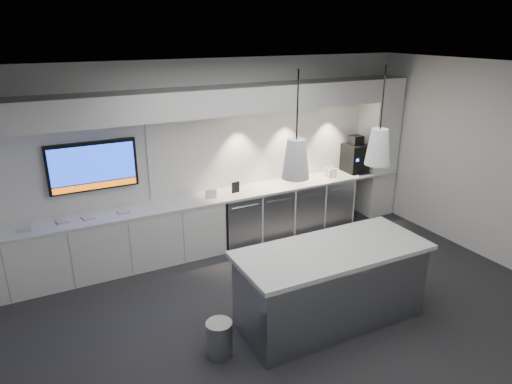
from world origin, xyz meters
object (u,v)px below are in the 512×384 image
wall_tv (93,166)px  bin (219,338)px  coffee_machine (355,157)px  island (331,285)px

wall_tv → bin: (0.76, -2.76, -1.35)m
coffee_machine → wall_tv: bearing=178.9°
wall_tv → island: size_ratio=0.53×
coffee_machine → bin: bearing=-144.7°
wall_tv → island: (2.22, -2.79, -1.06)m
wall_tv → bin: 3.16m
island → bin: 1.49m
bin → coffee_machine: bearing=33.3°
bin → coffee_machine: size_ratio=0.60×
island → coffee_machine: coffee_machine is taller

